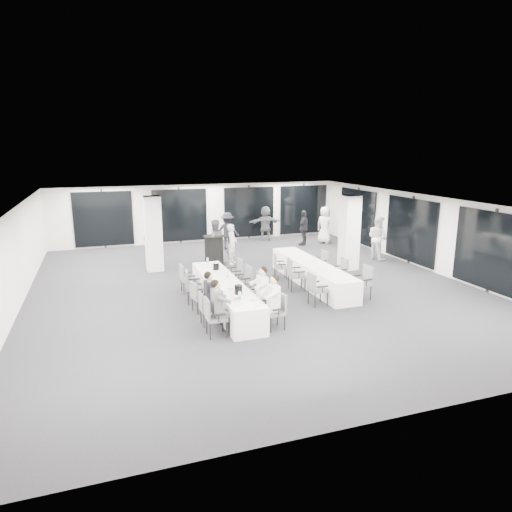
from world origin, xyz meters
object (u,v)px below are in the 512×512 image
Objects in this scene: chair_main_right_near at (277,309)px; chair_main_right_mid at (257,288)px; ice_bucket_far at (216,266)px; chair_main_left_second at (206,307)px; chair_main_left_mid at (198,295)px; cocktail_table at (214,250)px; chair_main_left_far at (186,277)px; standing_guest_g at (151,236)px; chair_main_left_fourth at (192,284)px; chair_side_right_near at (364,280)px; chair_main_left_near at (213,315)px; ice_bucket_near at (238,290)px; standing_guest_f at (265,221)px; chair_main_right_fourth at (244,279)px; chair_side_left_far at (279,265)px; chair_side_left_mid at (294,272)px; chair_side_left_near at (316,287)px; banquet_table_side at (312,273)px; chair_side_right_far at (321,261)px; banquet_table_main at (225,294)px; chair_side_right_mid at (341,270)px; standing_guest_b at (215,239)px; chair_main_right_far at (236,271)px; standing_guest_a at (232,241)px; standing_guest_d at (304,226)px; chair_main_right_second at (266,300)px; standing_guest_h at (378,235)px.

chair_main_right_mid is at bearing -6.01° from chair_main_right_near.
chair_main_left_second is at bearing -109.46° from ice_bucket_far.
cocktail_table is at bearing 148.45° from chair_main_left_mid.
cocktail_table is 3.62m from chair_main_left_far.
chair_main_left_fourth is at bearing -53.24° from standing_guest_g.
chair_main_left_far is at bearing 62.51° from chair_side_right_near.
chair_main_left_near is at bearing -1.68° from chair_main_left_far.
ice_bucket_near is at bearing 130.31° from chair_main_right_mid.
standing_guest_f reaches higher than ice_bucket_far.
chair_main_right_fourth is 1.09× the size of chair_side_left_far.
chair_main_left_near is 0.94× the size of chair_side_left_mid.
chair_main_left_near is at bearing -104.00° from cocktail_table.
chair_main_right_near is 0.95× the size of chair_side_left_near.
standing_guest_f is (5.29, 10.01, 0.47)m from chair_main_left_second.
chair_side_left_far is at bearing 130.56° from banquet_table_side.
chair_side_right_near is at bearing 177.74° from chair_side_right_far.
standing_guest_g reaches higher than chair_side_left_far.
chair_side_left_far is (2.55, 2.20, 0.13)m from banquet_table_main.
chair_side_right_mid is at bearing -2.44° from chair_side_right_near.
chair_main_left_fourth is at bearing -141.59° from ice_bucket_far.
standing_guest_g reaches higher than chair_main_left_far.
chair_main_right_fourth is at bearing -5.81° from chair_main_right_near.
chair_main_right_fourth is at bearing -36.39° from chair_side_left_far.
cocktail_table is (-2.50, 3.63, 0.21)m from banquet_table_side.
banquet_table_side is at bearing 119.39° from standing_guest_b.
standing_guest_f reaches higher than chair_main_left_far.
chair_main_left_fourth is 1.03× the size of chair_main_right_far.
ice_bucket_near is (-1.53, -5.97, -0.04)m from standing_guest_a.
chair_main_left_fourth is 4.17× the size of ice_bucket_near.
chair_side_left_near is 1.04× the size of chair_side_right_mid.
chair_side_right_near reaches higher than chair_side_left_far.
chair_side_left_near is 1.55m from chair_side_left_mid.
chair_main_left_fourth reaches higher than ice_bucket_near.
ice_bucket_far is (-5.68, -5.72, -0.08)m from standing_guest_d.
chair_main_left_near is at bearing 117.83° from chair_main_right_second.
cocktail_table reaches higher than chair_main_right_far.
standing_guest_f is at bearing 53.34° from standing_guest_g.
standing_guest_a is at bearing 141.10° from chair_main_left_mid.
standing_guest_d is at bearing 154.69° from chair_side_left_near.
chair_main_left_fourth is 9.72m from standing_guest_f.
standing_guest_a is at bearing -7.66° from cocktail_table.
standing_guest_h is at bearing 16.56° from ice_bucket_far.
chair_main_right_near is 6.85m from standing_guest_a.
chair_side_left_mid is (1.66, -4.07, 0.01)m from cocktail_table.
cocktail_table is at bearing -134.50° from chair_side_left_far.
standing_guest_b reaches higher than chair_main_left_mid.
chair_side_right_mid reaches higher than chair_main_left_second.
standing_guest_h reaches higher than standing_guest_g.
chair_side_left_mid is 2.16m from chair_side_right_far.
chair_main_left_near is 0.97× the size of chair_main_right_mid.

